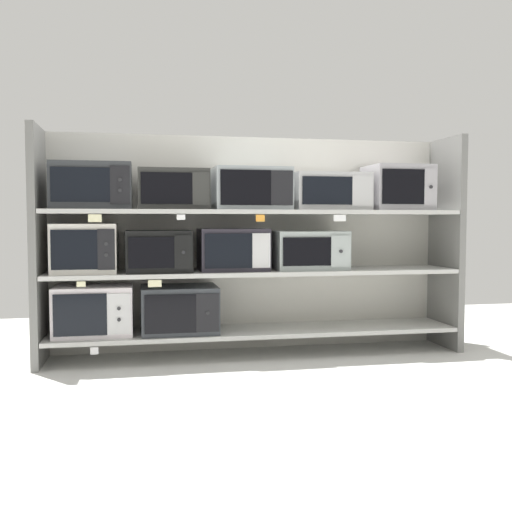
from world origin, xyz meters
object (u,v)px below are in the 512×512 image
microwave_0 (94,311)px  microwave_6 (92,186)px  microwave_1 (179,309)px  microwave_7 (173,190)px  microwave_3 (159,251)px  microwave_4 (233,250)px  microwave_2 (85,248)px  microwave_8 (251,189)px  microwave_9 (329,192)px  microwave_5 (308,250)px  microwave_10 (397,188)px

microwave_0 → microwave_6: (0.00, 0.00, 0.84)m
microwave_1 → microwave_7: (-0.04, 0.00, 0.83)m
microwave_3 → microwave_4: 0.52m
microwave_2 → microwave_8: microwave_8 is taller
microwave_6 → microwave_8: microwave_6 is taller
microwave_6 → microwave_9: size_ratio=0.97×
microwave_5 → microwave_10: microwave_10 is taller
microwave_0 → microwave_7: microwave_7 is taller
microwave_9 → microwave_2: bearing=-180.0°
microwave_8 → microwave_6: bearing=180.0°
microwave_6 → microwave_8: bearing=-0.0°
microwave_5 → microwave_7: (-0.97, -0.00, 0.43)m
microwave_2 → microwave_0: bearing=-0.1°
microwave_0 → microwave_6: 0.84m
microwave_10 → microwave_6: bearing=180.0°
microwave_3 → microwave_8: size_ratio=0.83×
microwave_1 → microwave_5: size_ratio=1.02×
microwave_2 → microwave_5: microwave_2 is taller
microwave_8 → microwave_10: (1.11, 0.00, 0.02)m
microwave_1 → microwave_7: size_ratio=1.09×
microwave_7 → microwave_3: bearing=179.9°
microwave_8 → microwave_10: size_ratio=1.20×
microwave_6 → microwave_9: bearing=0.0°
microwave_7 → microwave_9: microwave_7 is taller
microwave_9 → microwave_10: 0.54m
microwave_0 → microwave_2: (-0.05, 0.00, 0.43)m
microwave_6 → microwave_9: microwave_6 is taller
microwave_8 → microwave_9: size_ratio=0.97×
microwave_2 → microwave_7: size_ratio=0.88×
microwave_3 → microwave_6: microwave_6 is taller
microwave_4 → microwave_8: bearing=0.0°
microwave_1 → microwave_2: 0.76m
microwave_6 → microwave_3: bearing=0.0°
microwave_5 → microwave_0: bearing=-180.0°
microwave_6 → microwave_7: bearing=-0.0°
microwave_3 → microwave_4: size_ratio=0.93×
microwave_3 → microwave_1: bearing=-0.1°
microwave_6 → microwave_7: size_ratio=1.10×
microwave_1 → microwave_10: microwave_10 is taller
microwave_1 → microwave_0: bearing=-180.0°
microwave_6 → microwave_10: bearing=-0.0°
microwave_7 → microwave_9: (1.12, 0.00, -0.01)m
microwave_2 → microwave_4: size_ratio=0.89×
microwave_6 → microwave_10: size_ratio=1.19×
microwave_4 → microwave_8: 0.45m
microwave_6 → microwave_9: (1.67, 0.00, -0.02)m
microwave_8 → microwave_9: microwave_8 is taller
microwave_2 → microwave_3: bearing=0.0°
microwave_2 → microwave_5: size_ratio=0.82×
microwave_0 → microwave_5: bearing=0.0°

